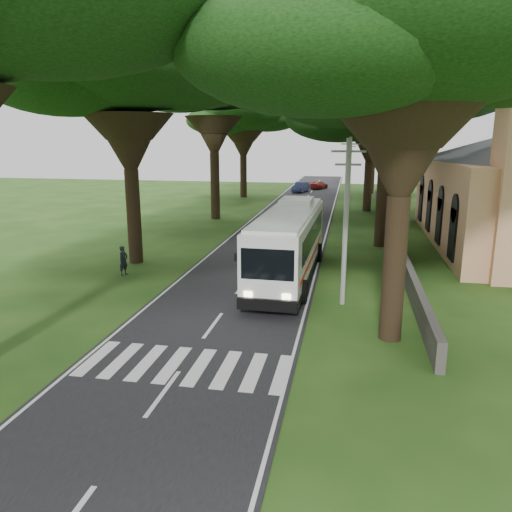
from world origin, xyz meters
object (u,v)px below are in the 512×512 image
at_px(pole_mid, 349,182).
at_px(distant_car_b, 301,187).
at_px(pole_far, 350,168).
at_px(distant_car_a, 294,200).
at_px(pedestrian, 123,261).
at_px(pole_near, 346,220).
at_px(coach_bus, 289,242).
at_px(distant_car_c, 319,185).

xyz_separation_m(pole_mid, distant_car_b, (-7.00, 29.25, -3.43)).
distance_m(pole_far, distant_car_a, 8.96).
bearing_deg(distant_car_a, pedestrian, 70.11).
distance_m(pole_near, pole_far, 40.00).
relative_size(coach_bus, distant_car_c, 3.23).
relative_size(pole_mid, distant_car_b, 1.83).
relative_size(pole_near, distant_car_c, 1.93).
xyz_separation_m(distant_car_c, pedestrian, (-8.20, -51.39, 0.25)).
bearing_deg(pedestrian, distant_car_c, 7.03).
xyz_separation_m(pole_near, coach_bus, (-3.21, 4.19, -2.07)).
distance_m(coach_bus, pedestrian, 9.85).
xyz_separation_m(distant_car_a, pedestrian, (-6.60, -31.81, 0.23)).
bearing_deg(distant_car_b, distant_car_c, 77.09).
bearing_deg(pole_far, coach_bus, -95.12).
bearing_deg(pole_mid, distant_car_a, 113.20).
xyz_separation_m(distant_car_b, distant_car_c, (2.30, 5.04, -0.12)).
relative_size(distant_car_a, pedestrian, 2.07).
bearing_deg(distant_car_a, pole_mid, 105.02).
height_order(pole_far, distant_car_b, pole_far).
bearing_deg(distant_car_c, pedestrian, 99.76).
height_order(coach_bus, pedestrian, coach_bus).
distance_m(pole_mid, distant_car_b, 30.27).
distance_m(coach_bus, distant_car_c, 50.14).
bearing_deg(distant_car_a, distant_car_b, -95.41).
distance_m(pole_mid, pole_far, 20.00).
xyz_separation_m(pole_far, distant_car_a, (-6.30, -5.30, -3.53)).
xyz_separation_m(pole_far, distant_car_c, (-4.70, 14.29, -3.55)).
bearing_deg(pole_far, pedestrian, -109.16).
bearing_deg(distant_car_a, pole_near, 92.12).
xyz_separation_m(distant_car_a, distant_car_b, (-0.70, 14.55, 0.10)).
xyz_separation_m(coach_bus, distant_car_b, (-3.79, 45.05, -1.36)).
distance_m(distant_car_b, pedestrian, 46.73).
bearing_deg(pedestrian, pole_mid, -20.92).
bearing_deg(coach_bus, pole_far, 86.13).
relative_size(pole_mid, distant_car_a, 2.19).
bearing_deg(pole_mid, coach_bus, -101.47).
relative_size(pole_mid, pedestrian, 4.53).
bearing_deg(distant_car_b, pole_far, -41.24).
relative_size(pole_mid, coach_bus, 0.60).
bearing_deg(pole_near, pole_mid, 90.00).
xyz_separation_m(pole_mid, distant_car_c, (-4.70, 34.29, -3.55)).
relative_size(pole_far, distant_car_b, 1.83).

